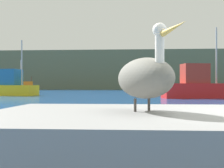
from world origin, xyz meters
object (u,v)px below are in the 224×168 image
(fishing_boat_orange, at_px, (2,85))
(fishing_boat_yellow, at_px, (5,86))
(pelican, at_px, (145,77))
(fishing_boat_red, at_px, (196,86))

(fishing_boat_orange, xyz_separation_m, fishing_boat_yellow, (4.66, -9.55, -0.08))
(pelican, bearing_deg, fishing_boat_red, 144.95)
(fishing_boat_yellow, bearing_deg, pelican, -53.67)
(pelican, relative_size, fishing_boat_orange, 0.18)
(fishing_boat_orange, bearing_deg, fishing_boat_red, -54.41)
(pelican, distance_m, fishing_boat_red, 20.20)
(pelican, height_order, fishing_boat_red, fishing_boat_red)
(pelican, distance_m, fishing_boat_orange, 37.91)
(fishing_boat_yellow, bearing_deg, fishing_boat_orange, 125.49)
(pelican, xyz_separation_m, fishing_boat_red, (4.77, 19.63, -0.14))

